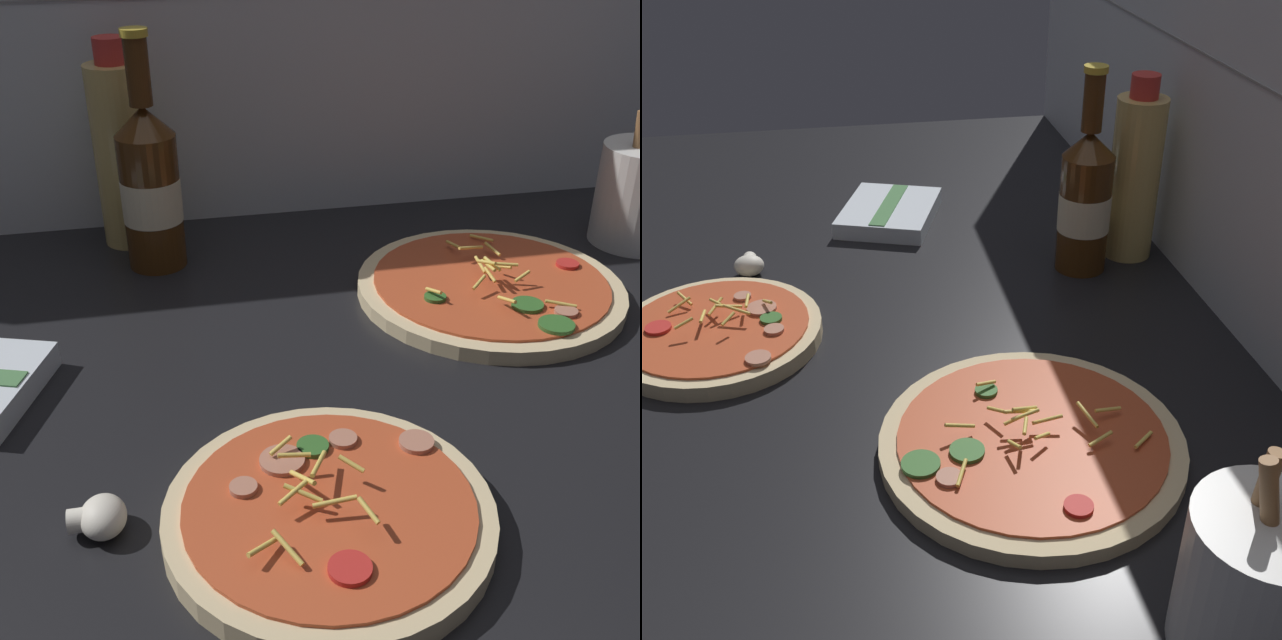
% 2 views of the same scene
% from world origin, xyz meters
% --- Properties ---
extents(counter_slab, '(1.60, 0.90, 0.03)m').
position_xyz_m(counter_slab, '(0.00, 0.00, 0.01)').
color(counter_slab, black).
rests_on(counter_slab, ground).
extents(pizza_near, '(0.23, 0.23, 0.04)m').
position_xyz_m(pizza_near, '(-0.05, -0.13, 0.04)').
color(pizza_near, beige).
rests_on(pizza_near, counter_slab).
extents(pizza_far, '(0.29, 0.29, 0.05)m').
position_xyz_m(pizza_far, '(0.20, 0.17, 0.03)').
color(pizza_far, beige).
rests_on(pizza_far, counter_slab).
extents(beer_bottle, '(0.07, 0.07, 0.26)m').
position_xyz_m(beer_bottle, '(-0.15, 0.32, 0.12)').
color(beer_bottle, '#47280F').
rests_on(beer_bottle, counter_slab).
extents(oil_bottle, '(0.07, 0.07, 0.24)m').
position_xyz_m(oil_bottle, '(-0.18, 0.40, 0.14)').
color(oil_bottle, '#D6B766').
rests_on(oil_bottle, counter_slab).
extents(mushroom_left, '(0.04, 0.04, 0.03)m').
position_xyz_m(mushroom_left, '(-0.21, -0.11, 0.04)').
color(mushroom_left, white).
rests_on(mushroom_left, counter_slab).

